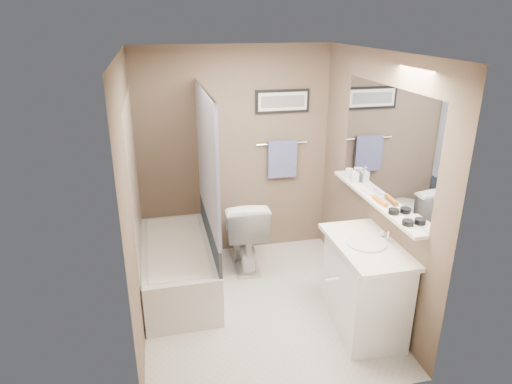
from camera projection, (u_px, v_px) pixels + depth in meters
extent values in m
plane|color=beige|center=(259.00, 306.00, 4.48)|extent=(2.50, 2.50, 0.00)
cube|color=white|center=(260.00, 55.00, 3.63)|extent=(2.20, 2.50, 0.04)
cube|color=brown|center=(235.00, 154.00, 5.17)|extent=(2.20, 0.04, 2.40)
cube|color=brown|center=(304.00, 260.00, 2.93)|extent=(2.20, 0.04, 2.40)
cube|color=brown|center=(135.00, 203.00, 3.83)|extent=(0.04, 2.50, 2.40)
cube|color=brown|center=(372.00, 183.00, 4.28)|extent=(0.04, 2.50, 2.40)
cube|color=beige|center=(137.00, 203.00, 4.35)|extent=(0.02, 1.55, 2.00)
cylinder|color=silver|center=(204.00, 89.00, 4.12)|extent=(0.02, 1.55, 0.02)
cube|color=silver|center=(207.00, 158.00, 4.35)|extent=(0.03, 1.45, 1.28)
cube|color=#273749|center=(210.00, 235.00, 4.65)|extent=(0.03, 1.45, 0.36)
cube|color=silver|center=(385.00, 144.00, 3.99)|extent=(0.02, 1.60, 1.00)
cube|color=silver|center=(374.00, 200.00, 4.17)|extent=(0.12, 1.60, 0.03)
cylinder|color=silver|center=(282.00, 143.00, 5.23)|extent=(0.60, 0.02, 0.02)
cube|color=#7F85B8|center=(282.00, 159.00, 5.28)|extent=(0.34, 0.05, 0.44)
cube|color=black|center=(283.00, 101.00, 5.08)|extent=(0.62, 0.02, 0.26)
cube|color=white|center=(283.00, 101.00, 5.06)|extent=(0.56, 0.00, 0.20)
cube|color=#595959|center=(283.00, 102.00, 5.06)|extent=(0.50, 0.00, 0.13)
cube|color=silver|center=(380.00, 278.00, 3.11)|extent=(0.80, 0.02, 2.00)
cylinder|color=silver|center=(332.00, 279.00, 3.09)|extent=(0.10, 0.02, 0.02)
cube|color=silver|center=(178.00, 267.00, 4.69)|extent=(0.73, 1.51, 0.50)
cube|color=white|center=(176.00, 246.00, 4.60)|extent=(0.56, 1.36, 0.02)
imported|color=silver|center=(244.00, 231.00, 5.11)|extent=(0.50, 0.83, 0.83)
cube|color=white|center=(364.00, 287.00, 4.08)|extent=(0.57, 0.94, 0.80)
cube|color=white|center=(367.00, 246.00, 3.92)|extent=(0.54, 0.96, 0.04)
cylinder|color=silver|center=(367.00, 243.00, 3.91)|extent=(0.34, 0.34, 0.01)
cylinder|color=silver|center=(388.00, 236.00, 3.94)|extent=(0.02, 0.02, 0.10)
sphere|color=silver|center=(383.00, 233.00, 4.04)|extent=(0.05, 0.05, 0.05)
cylinder|color=black|center=(408.00, 223.00, 3.62)|extent=(0.09, 0.09, 0.04)
cylinder|color=black|center=(394.00, 211.00, 3.82)|extent=(0.09, 0.09, 0.04)
cylinder|color=#CC651C|center=(380.00, 201.00, 4.04)|extent=(0.05, 0.22, 0.04)
cube|color=pink|center=(367.00, 192.00, 4.28)|extent=(0.05, 0.16, 0.01)
cylinder|color=silver|center=(349.00, 174.00, 4.65)|extent=(0.08, 0.08, 0.10)
imported|color=#999999|center=(354.00, 175.00, 4.53)|extent=(0.08, 0.08, 0.16)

